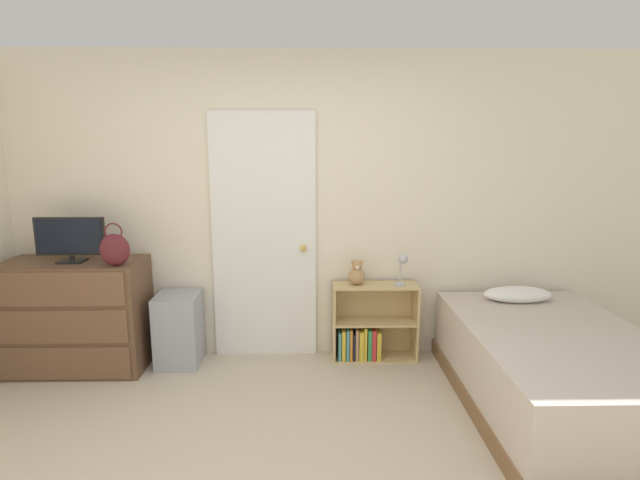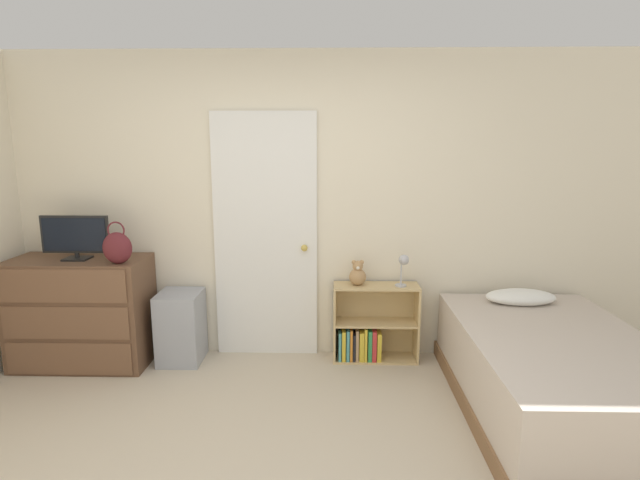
{
  "view_description": "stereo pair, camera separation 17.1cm",
  "coord_description": "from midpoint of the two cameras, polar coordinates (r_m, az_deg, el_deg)",
  "views": [
    {
      "loc": [
        0.21,
        -2.17,
        1.81
      ],
      "look_at": [
        0.29,
        1.73,
        1.05
      ],
      "focal_mm": 28.0,
      "sensor_mm": 36.0,
      "label": 1
    },
    {
      "loc": [
        0.38,
        -2.17,
        1.81
      ],
      "look_at": [
        0.29,
        1.73,
        1.05
      ],
      "focal_mm": 28.0,
      "sensor_mm": 36.0,
      "label": 2
    }
  ],
  "objects": [
    {
      "name": "bookshelf",
      "position": [
        4.31,
        4.35,
        -10.23
      ],
      "size": [
        0.71,
        0.25,
        0.65
      ],
      "color": "tan",
      "rests_on": "ground_plane"
    },
    {
      "name": "storage_bin",
      "position": [
        4.38,
        -16.9,
        -9.73
      ],
      "size": [
        0.35,
        0.38,
        0.6
      ],
      "color": "#999EA8",
      "rests_on": "ground_plane"
    },
    {
      "name": "wall_back",
      "position": [
        4.22,
        -5.18,
        3.65
      ],
      "size": [
        10.0,
        0.06,
        2.55
      ],
      "color": "beige",
      "rests_on": "ground_plane"
    },
    {
      "name": "dresser",
      "position": [
        4.54,
        -27.01,
        -7.7
      ],
      "size": [
        1.08,
        0.52,
        0.9
      ],
      "color": "brown",
      "rests_on": "ground_plane"
    },
    {
      "name": "handbag",
      "position": [
        4.1,
        -23.52,
        -1.0
      ],
      "size": [
        0.23,
        0.13,
        0.33
      ],
      "color": "#591E23",
      "rests_on": "dresser"
    },
    {
      "name": "desk_lamp",
      "position": [
        4.13,
        8.23,
        -2.65
      ],
      "size": [
        0.11,
        0.1,
        0.27
      ],
      "color": "#B2B2B7",
      "rests_on": "bookshelf"
    },
    {
      "name": "bed",
      "position": [
        3.85,
        24.11,
        -13.43
      ],
      "size": [
        1.22,
        1.95,
        0.67
      ],
      "color": "brown",
      "rests_on": "ground_plane"
    },
    {
      "name": "tv",
      "position": [
        4.37,
        -27.67,
        0.14
      ],
      "size": [
        0.54,
        0.16,
        0.36
      ],
      "color": "black",
      "rests_on": "dresser"
    },
    {
      "name": "teddy_bear",
      "position": [
        4.15,
        3.07,
        -3.9
      ],
      "size": [
        0.14,
        0.14,
        0.21
      ],
      "color": "tan",
      "rests_on": "bookshelf"
    },
    {
      "name": "door_closed",
      "position": [
        4.22,
        -7.55,
        0.29
      ],
      "size": [
        0.87,
        0.09,
        2.07
      ],
      "color": "white",
      "rests_on": "ground_plane"
    }
  ]
}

